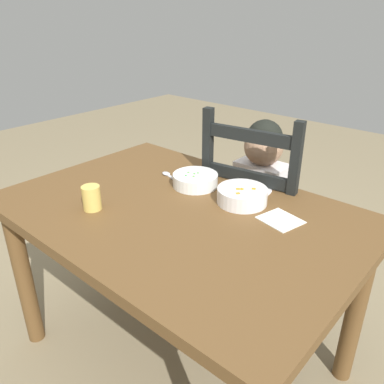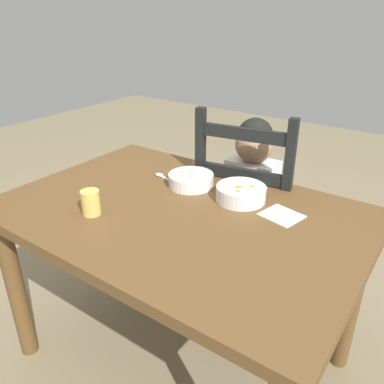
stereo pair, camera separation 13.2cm
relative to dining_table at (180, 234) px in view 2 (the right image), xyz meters
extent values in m
plane|color=#887859|center=(0.00, 0.00, -0.62)|extent=(8.00, 8.00, 0.00)
cube|color=brown|center=(0.00, 0.00, 0.08)|extent=(1.29, 0.88, 0.04)
cylinder|color=brown|center=(-0.57, -0.36, -0.28)|extent=(0.07, 0.07, 0.68)
cylinder|color=brown|center=(-0.57, 0.36, -0.28)|extent=(0.07, 0.07, 0.68)
cylinder|color=brown|center=(0.57, 0.36, -0.28)|extent=(0.07, 0.07, 0.68)
cube|color=black|center=(0.03, 0.54, -0.19)|extent=(0.48, 0.48, 0.02)
cube|color=black|center=(0.19, 0.76, -0.41)|extent=(0.04, 0.04, 0.42)
cube|color=black|center=(-0.19, 0.70, -0.41)|extent=(0.04, 0.04, 0.42)
cube|color=black|center=(0.25, 0.38, -0.41)|extent=(0.04, 0.04, 0.42)
cube|color=black|center=(-0.13, 0.32, -0.41)|extent=(0.04, 0.04, 0.42)
cube|color=black|center=(0.25, 0.38, 0.10)|extent=(0.04, 0.04, 0.57)
cube|color=black|center=(-0.13, 0.32, 0.10)|extent=(0.04, 0.04, 0.57)
cube|color=black|center=(0.06, 0.35, 0.30)|extent=(0.36, 0.08, 0.05)
cube|color=black|center=(0.06, 0.35, 0.13)|extent=(0.36, 0.08, 0.05)
cube|color=white|center=(0.03, 0.51, -0.02)|extent=(0.22, 0.14, 0.32)
sphere|color=#A47B5D|center=(0.03, 0.51, 0.21)|extent=(0.17, 0.17, 0.17)
sphere|color=black|center=(0.03, 0.51, 0.25)|extent=(0.16, 0.16, 0.16)
cylinder|color=#3F4C72|center=(-0.02, 0.39, -0.40)|extent=(0.07, 0.07, 0.44)
cylinder|color=#3F4C72|center=(0.09, 0.39, -0.40)|extent=(0.07, 0.07, 0.44)
cylinder|color=white|center=(-0.10, 0.41, 0.06)|extent=(0.06, 0.24, 0.13)
cylinder|color=white|center=(0.16, 0.41, 0.06)|extent=(0.06, 0.24, 0.13)
cylinder|color=white|center=(-0.08, 0.19, 0.13)|extent=(0.18, 0.18, 0.05)
cylinder|color=white|center=(-0.08, 0.19, 0.11)|extent=(0.08, 0.08, 0.01)
cylinder|color=green|center=(-0.08, 0.19, 0.14)|extent=(0.15, 0.15, 0.03)
sphere|color=green|center=(-0.10, 0.15, 0.15)|extent=(0.01, 0.01, 0.01)
sphere|color=green|center=(-0.09, 0.19, 0.15)|extent=(0.01, 0.01, 0.01)
sphere|color=green|center=(-0.12, 0.18, 0.15)|extent=(0.01, 0.01, 0.01)
sphere|color=green|center=(-0.09, 0.19, 0.15)|extent=(0.01, 0.01, 0.01)
sphere|color=green|center=(-0.07, 0.17, 0.15)|extent=(0.01, 0.01, 0.01)
sphere|color=green|center=(-0.08, 0.21, 0.15)|extent=(0.01, 0.01, 0.01)
cylinder|color=white|center=(0.14, 0.19, 0.13)|extent=(0.18, 0.18, 0.06)
cylinder|color=white|center=(0.14, 0.19, 0.11)|extent=(0.08, 0.08, 0.01)
cylinder|color=orange|center=(0.14, 0.19, 0.14)|extent=(0.15, 0.15, 0.03)
cube|color=orange|center=(0.14, 0.18, 0.16)|extent=(0.02, 0.02, 0.01)
cube|color=orange|center=(0.18, 0.21, 0.16)|extent=(0.02, 0.02, 0.01)
cube|color=orange|center=(0.15, 0.14, 0.16)|extent=(0.02, 0.02, 0.01)
cube|color=orange|center=(0.13, 0.17, 0.16)|extent=(0.02, 0.02, 0.01)
cube|color=silver|center=(-0.19, 0.18, 0.11)|extent=(0.09, 0.04, 0.00)
ellipsoid|color=silver|center=(-0.25, 0.19, 0.11)|extent=(0.05, 0.04, 0.01)
cylinder|color=#E1C05A|center=(-0.23, -0.20, 0.15)|extent=(0.06, 0.06, 0.09)
cube|color=white|center=(0.32, 0.17, 0.10)|extent=(0.15, 0.14, 0.00)
camera|label=1|loc=(0.85, -0.90, 0.76)|focal=36.44mm
camera|label=2|loc=(0.75, -0.98, 0.76)|focal=36.44mm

